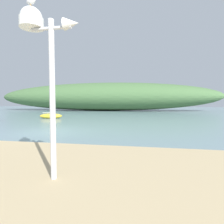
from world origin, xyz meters
name	(u,v)px	position (x,y,z in m)	size (l,w,h in m)	color
ground_plane	(47,132)	(0.00, 0.00, 0.00)	(120.00, 120.00, 0.00)	gray
distant_hill	(103,97)	(-2.90, 27.84, 2.99)	(48.35, 10.12, 5.98)	#476B3D
mast_structure	(40,39)	(3.75, -6.56, 3.13)	(1.27, 0.48, 3.59)	silver
seagull_on_radar	(32,0)	(3.57, -6.57, 3.92)	(0.32, 0.16, 0.23)	orange
sailboat_far_left	(51,116)	(-4.35, 8.33, 0.30)	(2.55, 1.35, 3.04)	gold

